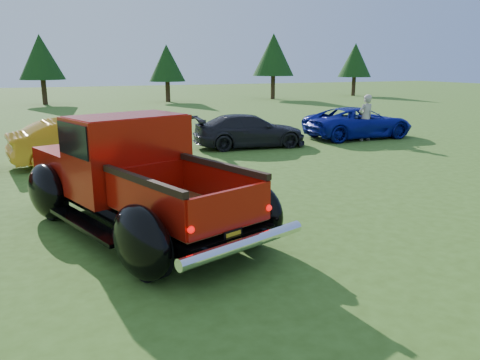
{
  "coord_description": "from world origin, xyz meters",
  "views": [
    {
      "loc": [
        -3.26,
        -6.67,
        2.89
      ],
      "look_at": [
        -0.37,
        0.2,
        1.04
      ],
      "focal_mm": 35.0,
      "sensor_mm": 36.0,
      "label": 1
    }
  ],
  "objects_px": {
    "show_car_grey": "(250,131)",
    "spectator": "(366,118)",
    "tree_mid_left": "(41,57)",
    "pickup_truck": "(129,174)",
    "show_car_blue": "(359,123)",
    "tree_east": "(273,55)",
    "tree_mid_right": "(167,63)",
    "tree_far_east": "(355,60)",
    "show_car_yellow": "(83,141)"
  },
  "relations": [
    {
      "from": "spectator",
      "to": "show_car_grey",
      "type": "bearing_deg",
      "value": -11.29
    },
    {
      "from": "tree_east",
      "to": "pickup_truck",
      "type": "distance_m",
      "value": 32.68
    },
    {
      "from": "tree_mid_right",
      "to": "tree_east",
      "type": "height_order",
      "value": "tree_east"
    },
    {
      "from": "spectator",
      "to": "show_car_yellow",
      "type": "bearing_deg",
      "value": -4.91
    },
    {
      "from": "show_car_yellow",
      "to": "tree_mid_right",
      "type": "bearing_deg",
      "value": -28.8
    },
    {
      "from": "show_car_blue",
      "to": "spectator",
      "type": "distance_m",
      "value": 0.77
    },
    {
      "from": "show_car_blue",
      "to": "spectator",
      "type": "relative_size",
      "value": 2.49
    },
    {
      "from": "tree_mid_right",
      "to": "show_car_blue",
      "type": "relative_size",
      "value": 1.0
    },
    {
      "from": "show_car_yellow",
      "to": "spectator",
      "type": "relative_size",
      "value": 2.32
    },
    {
      "from": "show_car_grey",
      "to": "spectator",
      "type": "bearing_deg",
      "value": -88.54
    },
    {
      "from": "tree_far_east",
      "to": "spectator",
      "type": "xyz_separation_m",
      "value": [
        -15.8,
        -22.42,
        -2.36
      ]
    },
    {
      "from": "show_car_grey",
      "to": "show_car_blue",
      "type": "xyz_separation_m",
      "value": [
        4.91,
        0.27,
        0.03
      ]
    },
    {
      "from": "tree_far_east",
      "to": "show_car_grey",
      "type": "bearing_deg",
      "value": -132.98
    },
    {
      "from": "tree_mid_left",
      "to": "tree_far_east",
      "type": "xyz_separation_m",
      "value": [
        27.0,
        -0.5,
        -0.14
      ]
    },
    {
      "from": "tree_far_east",
      "to": "spectator",
      "type": "height_order",
      "value": "tree_far_east"
    },
    {
      "from": "pickup_truck",
      "to": "spectator",
      "type": "xyz_separation_m",
      "value": [
        10.13,
        6.4,
        -0.08
      ]
    },
    {
      "from": "show_car_yellow",
      "to": "tree_mid_left",
      "type": "bearing_deg",
      "value": -6.52
    },
    {
      "from": "tree_mid_left",
      "to": "show_car_blue",
      "type": "distance_m",
      "value": 25.14
    },
    {
      "from": "show_car_grey",
      "to": "spectator",
      "type": "height_order",
      "value": "spectator"
    },
    {
      "from": "tree_far_east",
      "to": "show_car_blue",
      "type": "relative_size",
      "value": 1.09
    },
    {
      "from": "tree_far_east",
      "to": "show_car_grey",
      "type": "distance_m",
      "value": 30.19
    },
    {
      "from": "tree_far_east",
      "to": "show_car_grey",
      "type": "xyz_separation_m",
      "value": [
        -20.5,
        -22.0,
        -2.66
      ]
    },
    {
      "from": "tree_mid_right",
      "to": "show_car_blue",
      "type": "xyz_separation_m",
      "value": [
        2.41,
        -21.23,
        -2.36
      ]
    },
    {
      "from": "show_car_yellow",
      "to": "tree_far_east",
      "type": "bearing_deg",
      "value": -57.6
    },
    {
      "from": "tree_mid_right",
      "to": "tree_east",
      "type": "xyz_separation_m",
      "value": [
        9.0,
        -0.5,
        0.68
      ]
    },
    {
      "from": "tree_mid_left",
      "to": "spectator",
      "type": "bearing_deg",
      "value": -63.96
    },
    {
      "from": "tree_east",
      "to": "pickup_truck",
      "type": "height_order",
      "value": "tree_east"
    },
    {
      "from": "tree_mid_right",
      "to": "tree_east",
      "type": "relative_size",
      "value": 0.81
    },
    {
      "from": "tree_far_east",
      "to": "show_car_yellow",
      "type": "xyz_separation_m",
      "value": [
        -26.23,
        -22.66,
        -2.57
      ]
    },
    {
      "from": "show_car_blue",
      "to": "tree_mid_left",
      "type": "bearing_deg",
      "value": 27.66
    },
    {
      "from": "show_car_yellow",
      "to": "show_car_grey",
      "type": "bearing_deg",
      "value": -91.88
    },
    {
      "from": "spectator",
      "to": "show_car_blue",
      "type": "bearing_deg",
      "value": -113.24
    },
    {
      "from": "tree_east",
      "to": "pickup_truck",
      "type": "relative_size",
      "value": 0.93
    },
    {
      "from": "show_car_blue",
      "to": "spectator",
      "type": "height_order",
      "value": "spectator"
    },
    {
      "from": "tree_mid_left",
      "to": "pickup_truck",
      "type": "relative_size",
      "value": 0.86
    },
    {
      "from": "tree_far_east",
      "to": "spectator",
      "type": "distance_m",
      "value": 27.53
    },
    {
      "from": "tree_mid_left",
      "to": "tree_east",
      "type": "distance_m",
      "value": 18.06
    },
    {
      "from": "tree_mid_right",
      "to": "tree_far_east",
      "type": "xyz_separation_m",
      "value": [
        18.0,
        0.5,
        0.27
      ]
    },
    {
      "from": "tree_far_east",
      "to": "show_car_yellow",
      "type": "relative_size",
      "value": 1.17
    },
    {
      "from": "tree_mid_right",
      "to": "show_car_yellow",
      "type": "relative_size",
      "value": 1.07
    },
    {
      "from": "show_car_grey",
      "to": "show_car_blue",
      "type": "distance_m",
      "value": 4.92
    },
    {
      "from": "tree_east",
      "to": "show_car_grey",
      "type": "relative_size",
      "value": 1.34
    },
    {
      "from": "tree_mid_left",
      "to": "tree_far_east",
      "type": "distance_m",
      "value": 27.0
    },
    {
      "from": "tree_mid_left",
      "to": "tree_east",
      "type": "height_order",
      "value": "tree_east"
    },
    {
      "from": "tree_mid_left",
      "to": "pickup_truck",
      "type": "bearing_deg",
      "value": -87.91
    },
    {
      "from": "tree_east",
      "to": "show_car_blue",
      "type": "distance_m",
      "value": 21.96
    },
    {
      "from": "tree_mid_right",
      "to": "show_car_blue",
      "type": "height_order",
      "value": "tree_mid_right"
    },
    {
      "from": "pickup_truck",
      "to": "show_car_grey",
      "type": "xyz_separation_m",
      "value": [
        5.43,
        6.82,
        -0.38
      ]
    },
    {
      "from": "show_car_grey",
      "to": "show_car_blue",
      "type": "height_order",
      "value": "show_car_blue"
    },
    {
      "from": "show_car_yellow",
      "to": "show_car_blue",
      "type": "distance_m",
      "value": 10.68
    }
  ]
}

